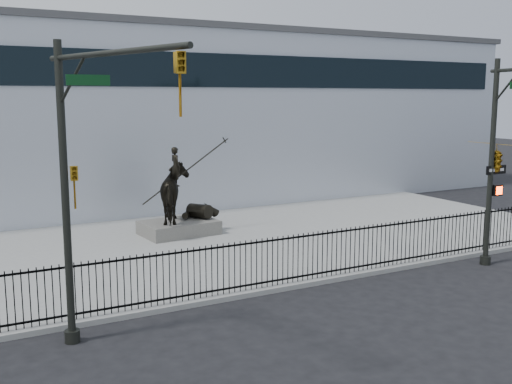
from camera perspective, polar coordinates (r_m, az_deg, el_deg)
name	(u,v)px	position (r m, az deg, el deg)	size (l,w,h in m)	color
ground	(321,298)	(17.68, 6.25, -10.00)	(120.00, 120.00, 0.00)	black
plaza	(219,244)	(23.50, -3.51, -4.93)	(30.00, 12.00, 0.15)	gray
building	(122,119)	(35.06, -12.64, 6.81)	(44.00, 14.00, 9.00)	silver
picket_fence	(299,258)	(18.40, 4.08, -6.25)	(22.10, 0.10, 1.50)	black
statue_plinth	(179,228)	(24.88, -7.35, -3.37)	(2.95, 2.03, 0.55)	#55534E
equestrian_statue	(179,193)	(24.63, -7.30, -0.09)	(3.78, 2.50, 3.21)	black
traffic_signal_left	(83,177)	(13.49, -16.12, 1.34)	(1.52, 4.84, 7.00)	black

